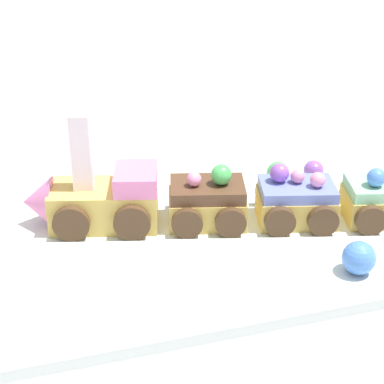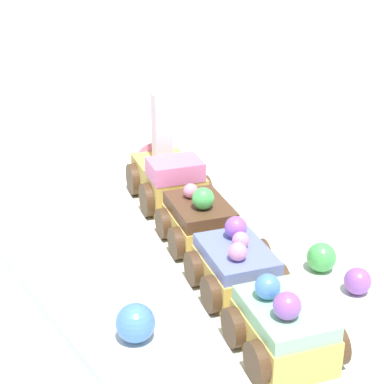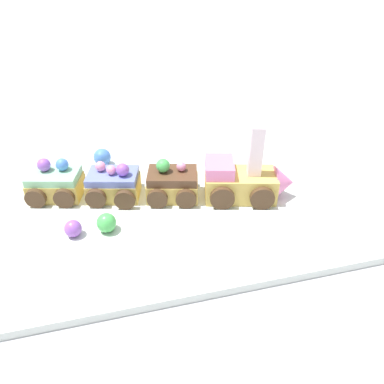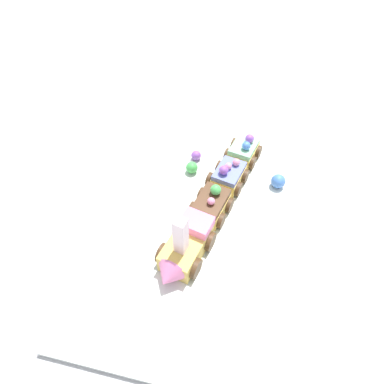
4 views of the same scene
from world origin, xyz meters
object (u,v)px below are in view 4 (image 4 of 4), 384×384
at_px(cake_car_chocolate, 211,205).
at_px(gumball_blue, 278,181).
at_px(gumball_green, 192,168).
at_px(cake_train_locomotive, 184,249).
at_px(gumball_purple, 196,155).
at_px(cake_car_mint, 243,151).
at_px(cake_car_blueberry, 229,176).

distance_m(cake_car_chocolate, gumball_blue, 0.17).
bearing_deg(cake_car_chocolate, gumball_green, -134.93).
distance_m(gumball_blue, gumball_green, 0.19).
distance_m(cake_train_locomotive, cake_car_chocolate, 0.12).
bearing_deg(gumball_green, gumball_purple, 179.14).
height_order(cake_train_locomotive, cake_car_chocolate, cake_train_locomotive).
height_order(cake_train_locomotive, gumball_blue, cake_train_locomotive).
bearing_deg(gumball_blue, gumball_purple, -104.38).
bearing_deg(cake_car_mint, cake_train_locomotive, -0.10).
bearing_deg(cake_car_blueberry, cake_car_chocolate, 0.18).
height_order(cake_train_locomotive, gumball_purple, cake_train_locomotive).
xyz_separation_m(cake_train_locomotive, gumball_purple, (-0.26, -0.03, -0.02)).
xyz_separation_m(cake_car_mint, gumball_green, (0.07, -0.11, -0.01)).
xyz_separation_m(gumball_green, gumball_purple, (-0.05, 0.00, -0.00)).
distance_m(cake_car_blueberry, gumball_purple, 0.11).
bearing_deg(gumball_blue, gumball_green, -91.22).
height_order(cake_car_mint, gumball_blue, cake_car_mint).
relative_size(gumball_green, gumball_purple, 1.14).
bearing_deg(cake_train_locomotive, gumball_blue, 157.98).
bearing_deg(cake_car_mint, cake_car_chocolate, -0.11).
relative_size(cake_car_chocolate, gumball_blue, 2.90).
xyz_separation_m(cake_train_locomotive, cake_car_chocolate, (-0.11, 0.03, -0.01)).
bearing_deg(cake_car_mint, cake_car_blueberry, -0.41).
height_order(cake_car_blueberry, cake_car_mint, same).
height_order(gumball_blue, gumball_purple, gumball_blue).
distance_m(cake_car_blueberry, gumball_blue, 0.11).
bearing_deg(cake_car_mint, gumball_purple, -61.97).
height_order(cake_car_blueberry, gumball_blue, cake_car_blueberry).
xyz_separation_m(cake_car_chocolate, gumball_green, (-0.11, -0.06, -0.01)).
relative_size(cake_car_mint, gumball_blue, 2.90).
relative_size(cake_car_chocolate, cake_car_mint, 1.00).
bearing_deg(gumball_blue, cake_car_blueberry, -82.95).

